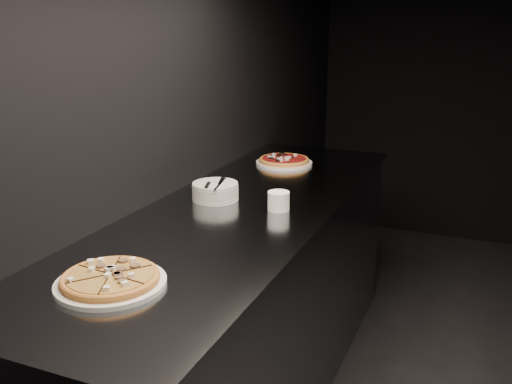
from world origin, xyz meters
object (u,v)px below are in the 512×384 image
at_px(cutlery, 215,183).
at_px(pizza_mushroom, 111,279).
at_px(counter, 243,306).
at_px(pizza_tomato, 284,161).
at_px(plate_stack, 215,191).
at_px(ramekin, 279,200).

bearing_deg(cutlery, pizza_mushroom, -102.18).
height_order(counter, cutlery, cutlery).
bearing_deg(pizza_mushroom, pizza_tomato, 91.66).
bearing_deg(pizza_tomato, plate_stack, -94.49).
distance_m(counter, cutlery, 0.55).
height_order(pizza_mushroom, pizza_tomato, pizza_mushroom).
height_order(counter, pizza_mushroom, pizza_mushroom).
relative_size(counter, ramekin, 27.72).
relative_size(plate_stack, cutlery, 0.93).
xyz_separation_m(pizza_tomato, plate_stack, (-0.06, -0.70, 0.02)).
xyz_separation_m(pizza_mushroom, plate_stack, (-0.10, 0.87, 0.02)).
xyz_separation_m(counter, cutlery, (-0.14, 0.03, 0.53)).
relative_size(counter, pizza_tomato, 8.11).
bearing_deg(cutlery, counter, -31.77).
distance_m(counter, plate_stack, 0.52).
bearing_deg(cutlery, plate_stack, 99.23).
bearing_deg(ramekin, pizza_mushroom, -103.58).
bearing_deg(pizza_tomato, cutlery, -93.77).
relative_size(pizza_mushroom, ramekin, 3.65).
height_order(counter, plate_stack, plate_stack).
distance_m(plate_stack, cutlery, 0.04).
distance_m(pizza_mushroom, plate_stack, 0.87).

